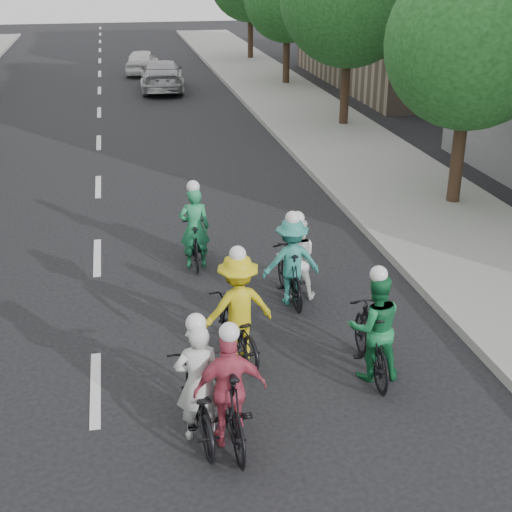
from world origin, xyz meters
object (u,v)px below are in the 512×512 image
object	(u,v)px
cyclist_4	(373,334)
cyclist_3	(291,267)
cyclist_6	(195,236)
follow_car_lead	(162,75)
cyclist_0	(238,316)
cyclist_1	(198,395)
cyclist_2	(295,266)
cyclist_5	(230,396)
follow_car_trail	(142,62)

from	to	relation	value
cyclist_4	cyclist_3	bearing A→B (deg)	-72.73
cyclist_6	cyclist_3	bearing A→B (deg)	129.30
follow_car_lead	cyclist_0	bearing A→B (deg)	92.00
cyclist_0	cyclist_1	distance (m)	2.05
cyclist_3	cyclist_0	bearing A→B (deg)	52.23
cyclist_0	cyclist_3	xyz separation A→B (m)	(1.27, 1.71, -0.02)
cyclist_4	cyclist_1	bearing A→B (deg)	23.00
cyclist_2	cyclist_3	size ratio (longest dim) A/B	0.98
cyclist_1	cyclist_6	size ratio (longest dim) A/B	1.02
cyclist_2	cyclist_1	bearing A→B (deg)	67.76
cyclist_5	follow_car_lead	xyz separation A→B (m)	(1.12, 25.96, 0.03)
cyclist_5	cyclist_6	xyz separation A→B (m)	(0.23, 5.74, -0.03)
cyclist_2	cyclist_5	world-z (taller)	cyclist_5
cyclist_3	cyclist_1	bearing A→B (deg)	58.06
cyclist_1	follow_car_trail	bearing A→B (deg)	-95.52
cyclist_2	cyclist_4	bearing A→B (deg)	108.06
cyclist_3	cyclist_5	distance (m)	4.16
cyclist_0	cyclist_1	world-z (taller)	cyclist_0
cyclist_0	cyclist_6	xyz separation A→B (m)	(-0.24, 3.67, -0.07)
cyclist_4	cyclist_6	size ratio (longest dim) A/B	1.02
cyclist_3	cyclist_5	xyz separation A→B (m)	(-1.75, -3.78, -0.02)
cyclist_1	follow_car_lead	xyz separation A→B (m)	(1.51, 25.75, 0.10)
cyclist_4	follow_car_lead	distance (m)	24.86
follow_car_lead	cyclist_5	bearing A→B (deg)	91.08
cyclist_5	follow_car_trail	size ratio (longest dim) A/B	0.51
follow_car_trail	cyclist_5	bearing A→B (deg)	98.30
cyclist_0	cyclist_3	distance (m)	2.13
cyclist_2	cyclist_6	bearing A→B (deg)	-37.81
cyclist_1	cyclist_2	distance (m)	4.40
cyclist_4	cyclist_6	xyz separation A→B (m)	(-2.12, 4.61, -0.06)
cyclist_1	cyclist_5	distance (m)	0.45
cyclist_0	follow_car_trail	world-z (taller)	cyclist_0
cyclist_4	follow_car_lead	world-z (taller)	cyclist_4
cyclist_6	follow_car_trail	xyz separation A→B (m)	(0.26, 25.32, 0.00)
cyclist_0	follow_car_trail	bearing A→B (deg)	-99.78
cyclist_3	cyclist_4	world-z (taller)	cyclist_4
cyclist_1	cyclist_4	size ratio (longest dim) A/B	1.00
cyclist_2	cyclist_6	xyz separation A→B (m)	(-1.66, 1.75, 0.04)
cyclist_5	cyclist_4	bearing A→B (deg)	-156.15
cyclist_1	cyclist_2	xyz separation A→B (m)	(2.27, 3.77, 0.01)
cyclist_2	follow_car_trail	distance (m)	27.11
cyclist_5	follow_car_trail	xyz separation A→B (m)	(0.48, 31.06, -0.03)
follow_car_lead	cyclist_4	bearing A→B (deg)	96.39
cyclist_3	follow_car_trail	size ratio (longest dim) A/B	0.47
cyclist_1	cyclist_2	bearing A→B (deg)	-124.94
cyclist_6	follow_car_trail	size ratio (longest dim) A/B	0.49
cyclist_4	cyclist_5	distance (m)	2.61
cyclist_0	cyclist_1	size ratio (longest dim) A/B	1.02
cyclist_2	cyclist_0	bearing A→B (deg)	62.38
cyclist_0	cyclist_4	world-z (taller)	cyclist_0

